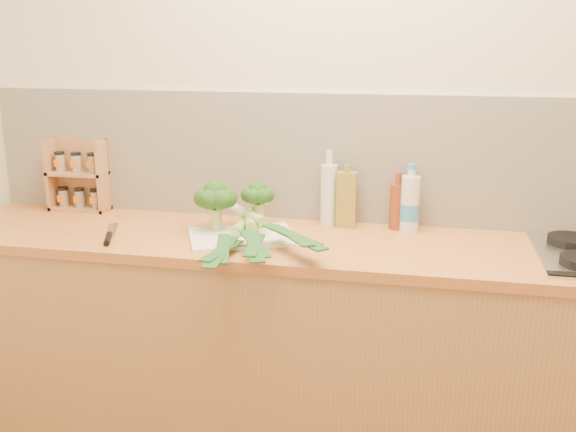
% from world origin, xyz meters
% --- Properties ---
extents(room_shell, '(3.50, 3.50, 3.50)m').
position_xyz_m(room_shell, '(0.00, 1.49, 1.17)').
color(room_shell, beige).
rests_on(room_shell, ground).
extents(counter, '(3.20, 0.62, 0.90)m').
position_xyz_m(counter, '(0.00, 1.20, 0.45)').
color(counter, '#A78145').
rests_on(counter, ground).
extents(chopping_board, '(0.49, 0.43, 0.01)m').
position_xyz_m(chopping_board, '(-0.37, 1.17, 0.91)').
color(chopping_board, white).
rests_on(chopping_board, counter).
extents(broccoli_left, '(0.17, 0.17, 0.21)m').
position_xyz_m(broccoli_left, '(-0.49, 1.22, 1.05)').
color(broccoli_left, '#9FB469').
rests_on(broccoli_left, chopping_board).
extents(broccoli_right, '(0.13, 0.14, 0.19)m').
position_xyz_m(broccoli_right, '(-0.33, 1.29, 1.05)').
color(broccoli_right, '#9FB469').
rests_on(broccoli_right, chopping_board).
extents(leek_front, '(0.12, 0.69, 0.04)m').
position_xyz_m(leek_front, '(-0.38, 1.14, 0.94)').
color(leek_front, white).
rests_on(leek_front, chopping_board).
extents(leek_mid, '(0.24, 0.61, 0.04)m').
position_xyz_m(leek_mid, '(-0.32, 1.12, 0.95)').
color(leek_mid, white).
rests_on(leek_mid, chopping_board).
extents(leek_back, '(0.48, 0.51, 0.04)m').
position_xyz_m(leek_back, '(-0.27, 1.16, 0.97)').
color(leek_back, white).
rests_on(leek_back, chopping_board).
extents(chefs_knife, '(0.14, 0.31, 0.02)m').
position_xyz_m(chefs_knife, '(-0.88, 1.05, 0.91)').
color(chefs_knife, silver).
rests_on(chefs_knife, counter).
extents(spice_rack, '(0.27, 0.11, 0.32)m').
position_xyz_m(spice_rack, '(-1.21, 1.44, 1.04)').
color(spice_rack, tan).
rests_on(spice_rack, counter).
extents(oil_tin, '(0.08, 0.05, 0.26)m').
position_xyz_m(oil_tin, '(0.01, 1.41, 1.02)').
color(oil_tin, olive).
rests_on(oil_tin, counter).
extents(glass_bottle, '(0.07, 0.07, 0.32)m').
position_xyz_m(glass_bottle, '(-0.07, 1.43, 1.03)').
color(glass_bottle, silver).
rests_on(glass_bottle, counter).
extents(amber_bottle, '(0.06, 0.06, 0.24)m').
position_xyz_m(amber_bottle, '(0.22, 1.43, 1.00)').
color(amber_bottle, maroon).
rests_on(amber_bottle, counter).
extents(water_bottle, '(0.08, 0.08, 0.26)m').
position_xyz_m(water_bottle, '(0.27, 1.40, 1.01)').
color(water_bottle, silver).
rests_on(water_bottle, counter).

